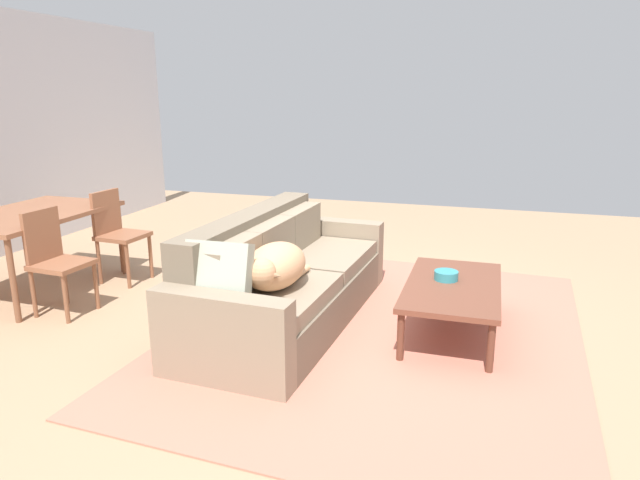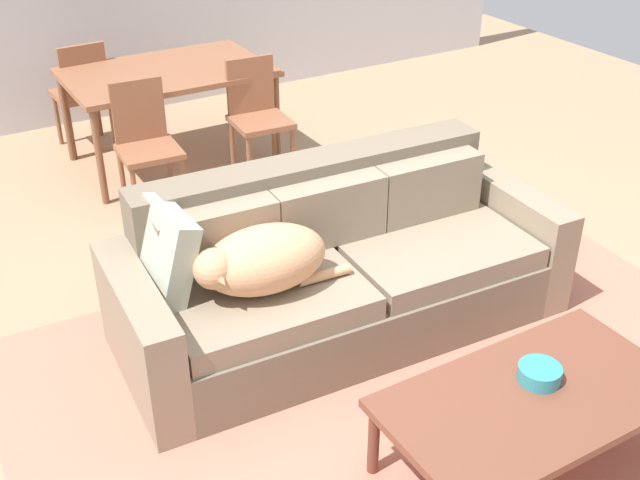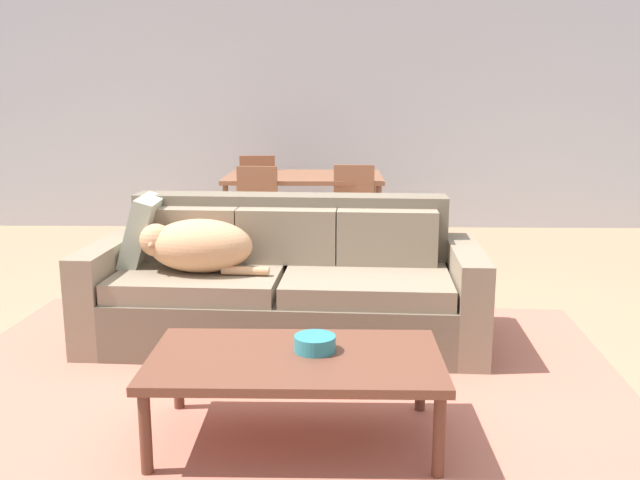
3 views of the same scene
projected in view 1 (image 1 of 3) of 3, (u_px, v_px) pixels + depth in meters
The scene contains 10 objects.
ground_plane at pixel (319, 316), 4.70m from camera, with size 10.00×10.00×0.00m, color tan.
area_rug at pixel (379, 331), 4.38m from camera, with size 3.71×2.95×0.01m, color #C3715B.
couch at pixel (283, 281), 4.53m from camera, with size 2.42×1.07×0.87m.
dog_on_left_cushion at pixel (275, 266), 3.94m from camera, with size 0.78×0.42×0.32m.
throw_pillow_by_left_arm at pixel (218, 275), 3.64m from camera, with size 0.12×0.44×0.44m, color #A8AF9A.
coffee_table at pixel (453, 289), 4.27m from camera, with size 1.27×0.69×0.40m.
bowl_on_coffee_table at pixel (446, 275), 4.35m from camera, with size 0.18×0.18×0.07m, color teal.
dining_table at pixel (30, 219), 5.15m from camera, with size 1.48×0.97×0.74m.
dining_chair_near_left at pixel (55, 257), 4.66m from camera, with size 0.43×0.43×0.88m.
dining_chair_near_right at pixel (117, 231), 5.46m from camera, with size 0.43×0.43×0.89m.
Camera 1 is at (-4.18, -1.30, 1.82)m, focal length 31.62 mm.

